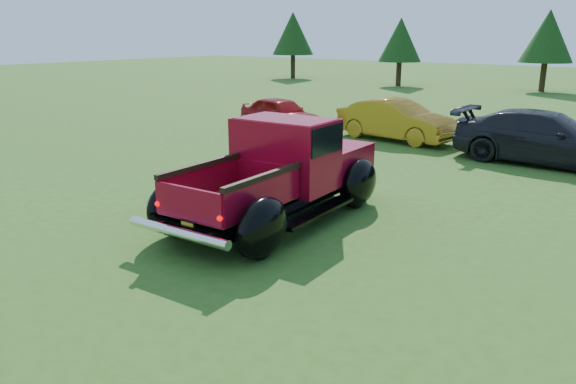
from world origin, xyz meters
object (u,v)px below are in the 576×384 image
object	(u,v)px
pickup_truck	(286,170)
tree_mid_left	(548,36)
tree_far_west	(293,34)
tree_west	(400,40)
show_car_grey	(546,138)
show_car_yellow	(396,120)
show_car_red	(281,114)

from	to	relation	value
pickup_truck	tree_mid_left	bearing A→B (deg)	91.17
tree_far_west	tree_west	xyz separation A→B (m)	(10.00, -1.00, -0.41)
pickup_truck	tree_far_west	bearing A→B (deg)	123.34
tree_far_west	tree_mid_left	world-z (taller)	tree_far_west
tree_far_west	show_car_grey	size ratio (longest dim) A/B	1.02
tree_west	pickup_truck	xyz separation A→B (m)	(11.40, -27.60, -2.16)
tree_west	show_car_yellow	distance (m)	21.02
tree_far_west	pickup_truck	xyz separation A→B (m)	(21.40, -28.60, -2.57)
tree_far_west	show_car_yellow	world-z (taller)	tree_far_west
tree_mid_left	pickup_truck	world-z (taller)	tree_mid_left
tree_mid_left	show_car_red	world-z (taller)	tree_mid_left
tree_far_west	tree_mid_left	bearing A→B (deg)	3.01
show_car_red	tree_mid_left	bearing A→B (deg)	0.87
show_car_yellow	show_car_grey	distance (m)	5.10
pickup_truck	show_car_grey	world-z (taller)	pickup_truck
tree_far_west	tree_mid_left	distance (m)	19.03
tree_mid_left	tree_far_west	bearing A→B (deg)	-176.99
tree_far_west	show_car_yellow	bearing A→B (deg)	-45.50
tree_west	tree_far_west	bearing A→B (deg)	174.29
show_car_yellow	tree_far_west	bearing A→B (deg)	50.91
tree_far_west	show_car_grey	distance (m)	31.90
tree_far_west	show_car_grey	world-z (taller)	tree_far_west
tree_west	show_car_yellow	size ratio (longest dim) A/B	1.08
tree_far_west	tree_west	size ratio (longest dim) A/B	1.13
show_car_red	show_car_grey	distance (m)	9.50
tree_mid_left	show_car_yellow	bearing A→B (deg)	-89.05
tree_west	tree_mid_left	bearing A→B (deg)	12.53
tree_mid_left	show_car_yellow	size ratio (longest dim) A/B	1.18
tree_west	show_car_grey	distance (m)	24.25
show_car_yellow	show_car_grey	xyz separation A→B (m)	(5.05, -0.69, 0.04)
tree_mid_left	show_car_yellow	xyz separation A→B (m)	(0.34, -20.68, -2.68)
tree_west	show_car_red	bearing A→B (deg)	-75.91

